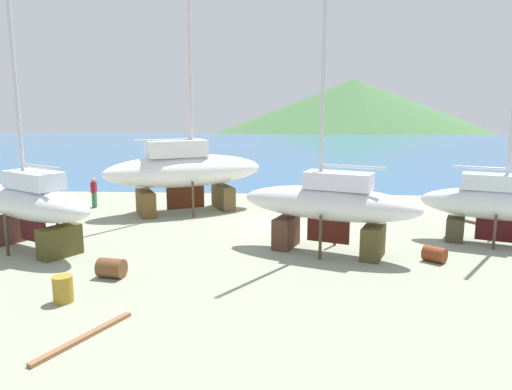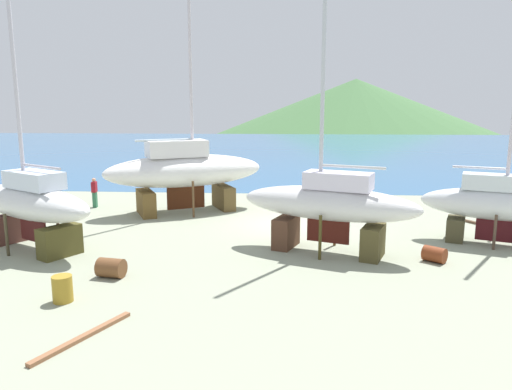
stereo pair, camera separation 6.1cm
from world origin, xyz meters
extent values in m
plane|color=gray|center=(0.00, -4.92, 0.00)|extent=(52.34, 52.34, 0.00)
cube|color=#316292|center=(0.00, 40.17, 0.00)|extent=(148.52, 64.00, 0.01)
cone|color=#426C3D|center=(20.40, 129.63, 0.00)|extent=(135.96, 135.96, 26.58)
cube|color=brown|center=(-3.47, 3.46, 0.65)|extent=(1.61, 2.30, 1.30)
cube|color=brown|center=(-7.37, 1.53, 0.65)|extent=(1.61, 2.30, 1.30)
cylinder|color=brown|center=(-6.10, 3.86, 0.96)|extent=(0.12, 0.12, 1.91)
cylinder|color=brown|center=(-4.74, 1.13, 0.96)|extent=(0.12, 0.12, 1.91)
ellipsoid|color=white|center=(-5.42, 2.50, 2.26)|extent=(9.02, 6.34, 1.75)
cube|color=#4A210E|center=(-5.42, 2.50, 0.78)|extent=(1.90, 1.00, 1.22)
cube|color=white|center=(-5.81, 2.30, 3.48)|extent=(3.54, 2.88, 0.87)
cylinder|color=silver|center=(-5.03, 2.69, 9.47)|extent=(0.17, 0.17, 12.83)
cylinder|color=silver|center=(-6.39, 2.01, 3.95)|extent=(2.78, 1.46, 0.12)
cube|color=#4D3021|center=(0.09, -3.88, 0.63)|extent=(1.19, 1.66, 1.26)
cube|color=#4A4122|center=(3.42, -5.14, 0.63)|extent=(1.19, 1.66, 1.26)
cylinder|color=#443B19|center=(1.39, -5.48, 0.86)|extent=(0.12, 0.12, 1.72)
cylinder|color=#54391E|center=(2.12, -3.54, 0.86)|extent=(0.12, 0.12, 1.72)
ellipsoid|color=silver|center=(1.76, -4.51, 1.99)|extent=(7.33, 4.29, 1.32)
cube|color=#4F1911|center=(1.76, -4.51, 0.87)|extent=(1.63, 0.68, 0.92)
cube|color=silver|center=(2.09, -4.64, 2.91)|extent=(2.80, 1.97, 0.66)
cylinder|color=silver|center=(1.42, -4.38, 7.43)|extent=(0.16, 0.16, 9.69)
cylinder|color=silver|center=(2.59, -4.83, 3.48)|extent=(2.37, 0.99, 0.11)
cube|color=#56312A|center=(-11.66, -3.96, 0.60)|extent=(1.42, 1.75, 1.19)
cube|color=#47411D|center=(-8.63, -5.74, 0.60)|extent=(1.42, 1.75, 1.19)
cylinder|color=#433B27|center=(-10.71, -5.80, 0.83)|extent=(0.12, 0.12, 1.67)
cylinder|color=#4A3123|center=(-9.58, -3.89, 0.83)|extent=(0.12, 0.12, 1.67)
ellipsoid|color=silver|center=(-10.14, -4.85, 1.94)|extent=(7.08, 5.29, 1.35)
cube|color=#511B19|center=(-10.14, -4.85, 0.79)|extent=(1.49, 0.92, 0.95)
cube|color=silver|center=(-9.84, -5.03, 2.88)|extent=(2.79, 2.32, 0.68)
cylinder|color=silver|center=(-10.45, -4.67, 6.88)|extent=(0.16, 0.16, 8.67)
cylinder|color=silver|center=(-9.39, -5.29, 3.45)|extent=(2.18, 1.34, 0.11)
cube|color=#433E27|center=(7.43, -2.34, 0.49)|extent=(1.13, 1.48, 0.99)
cylinder|color=#473E1B|center=(9.16, -2.04, 0.72)|extent=(0.12, 0.12, 1.45)
cylinder|color=#4B3A2D|center=(8.51, -3.72, 0.72)|extent=(0.12, 0.12, 1.45)
ellipsoid|color=silver|center=(8.84, -2.88, 1.71)|extent=(6.23, 3.71, 1.32)
cube|color=#4B1318|center=(8.84, -2.88, 0.59)|extent=(1.38, 0.60, 0.92)
cube|color=silver|center=(8.56, -2.77, 2.64)|extent=(2.38, 1.70, 0.66)
cylinder|color=silver|center=(8.13, -2.61, 3.21)|extent=(2.01, 0.86, 0.10)
cube|color=#2D6947|center=(-10.84, 3.23, 0.44)|extent=(0.24, 0.36, 0.89)
cube|color=maroon|center=(-10.84, 3.23, 1.18)|extent=(0.29, 0.46, 0.59)
sphere|color=tan|center=(-10.84, 3.23, 1.59)|extent=(0.22, 0.22, 0.22)
cylinder|color=olive|center=(-6.53, -10.01, 0.40)|extent=(0.63, 0.63, 0.80)
cylinder|color=brown|center=(-5.84, -7.87, 0.33)|extent=(0.99, 0.81, 0.66)
cylinder|color=brown|center=(5.66, -5.46, 0.29)|extent=(0.98, 0.95, 0.58)
cube|color=#8D5C3C|center=(-4.95, -12.27, 0.05)|extent=(1.50, 2.94, 0.10)
cube|color=brown|center=(9.15, 0.96, 0.06)|extent=(1.38, 1.94, 0.12)
camera|label=1|loc=(0.09, -23.36, 5.83)|focal=34.19mm
camera|label=2|loc=(0.15, -23.35, 5.83)|focal=34.19mm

